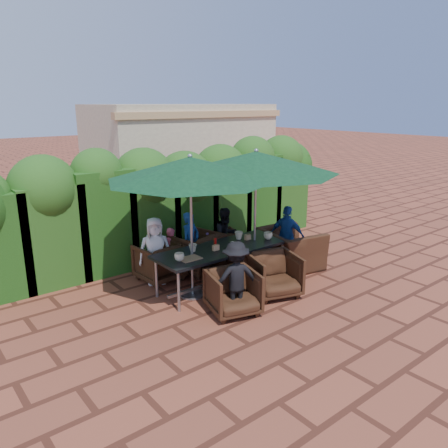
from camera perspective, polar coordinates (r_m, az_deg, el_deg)
ground at (r=8.07m, az=1.32°, el=-8.16°), size 80.00×80.00×0.00m
dining_table at (r=7.84m, az=-0.18°, el=-3.57°), size 2.54×0.90×0.75m
umbrella_left at (r=7.11m, az=-4.44°, el=7.18°), size 2.77×2.77×2.46m
umbrella_right at (r=7.92m, az=4.20°, el=8.05°), size 2.99×2.99×2.46m
chair_far_left at (r=8.31m, az=-8.46°, el=-4.69°), size 0.81×0.77×0.79m
chair_far_mid at (r=8.65m, az=-3.59°, el=-3.45°), size 0.99×0.95×0.86m
chair_far_right at (r=9.12m, az=-0.48°, el=-2.77°), size 0.90×0.86×0.75m
chair_near_left at (r=6.97m, az=1.20°, el=-8.64°), size 0.91×0.88×0.77m
chair_near_right at (r=7.64m, az=6.58°, el=-6.32°), size 0.99×0.96×0.82m
chair_end_right at (r=8.95m, az=8.69°, el=-2.38°), size 0.97×1.30×1.03m
adult_far_left at (r=8.12m, az=-8.98°, el=-3.46°), size 0.71×0.59×1.25m
adult_far_mid at (r=8.59m, az=-4.38°, el=-2.41°), size 0.52×0.46×1.20m
adult_far_right at (r=9.01m, az=0.25°, el=-1.56°), size 0.59×0.38×1.18m
adult_near_left at (r=6.91m, az=1.53°, el=-7.03°), size 0.83×0.60×1.18m
adult_end_right at (r=9.00m, az=8.23°, el=-1.54°), size 0.63×0.82×1.24m
child_left at (r=8.59m, az=-6.80°, el=-3.49°), size 0.34×0.29×0.92m
child_right at (r=8.96m, az=-1.90°, el=-3.19°), size 0.31×0.28×0.73m
pedestrian_a at (r=12.20m, az=-5.18°, el=3.81°), size 1.53×1.05×1.55m
pedestrian_b at (r=12.60m, az=-3.43°, el=4.90°), size 0.95×0.66×1.84m
pedestrian_c at (r=13.20m, az=2.11°, el=4.96°), size 1.13×1.01×1.64m
cup_a at (r=7.18m, az=-5.86°, el=-4.30°), size 0.16×0.16×0.13m
cup_b at (r=7.60m, az=-4.10°, el=-3.12°), size 0.14×0.14×0.13m
cup_c at (r=7.71m, az=1.27°, el=-2.84°), size 0.16×0.16×0.12m
cup_d at (r=8.26m, az=1.93°, el=-1.50°), size 0.16×0.16×0.15m
cup_e at (r=8.30m, az=5.77°, el=-1.53°), size 0.17×0.17×0.13m
ketchup_bottle at (r=7.80m, az=-1.13°, el=-2.44°), size 0.04×0.04×0.17m
sauce_bottle at (r=7.80m, az=-1.22°, el=-2.42°), size 0.04×0.04×0.17m
serving_tray at (r=7.26m, az=-4.45°, el=-4.52°), size 0.35×0.25×0.02m
number_block_left at (r=7.64m, az=-1.08°, el=-3.10°), size 0.12×0.06×0.10m
number_block_right at (r=8.24m, az=3.11°, el=-1.71°), size 0.12×0.06×0.10m
hedge_wall at (r=9.45m, az=-7.91°, el=3.92°), size 9.10×1.60×2.48m
building at (r=15.19m, az=-5.54°, el=9.29°), size 6.20×3.08×3.20m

